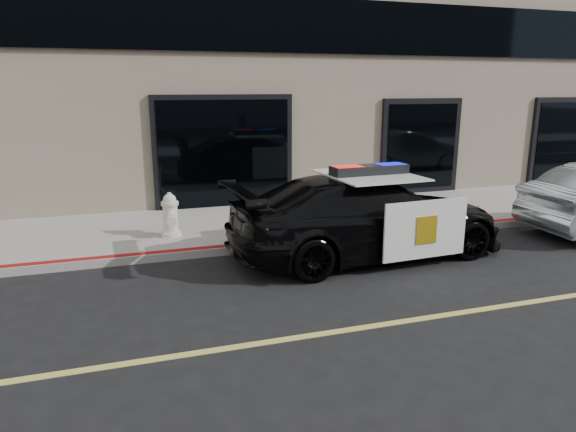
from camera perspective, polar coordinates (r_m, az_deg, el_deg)
name	(u,v)px	position (r m, az deg, el deg)	size (l,w,h in m)	color
ground	(401,322)	(7.14, 12.42, -11.44)	(120.00, 120.00, 0.00)	black
sidewalk_n	(284,221)	(11.67, -0.46, -0.60)	(60.00, 3.50, 0.15)	gray
police_car	(368,216)	(9.49, 8.85, 0.05)	(2.69, 5.40, 1.69)	black
fire_hydrant	(170,216)	(10.43, -12.93, 0.01)	(0.40, 0.55, 0.88)	silver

